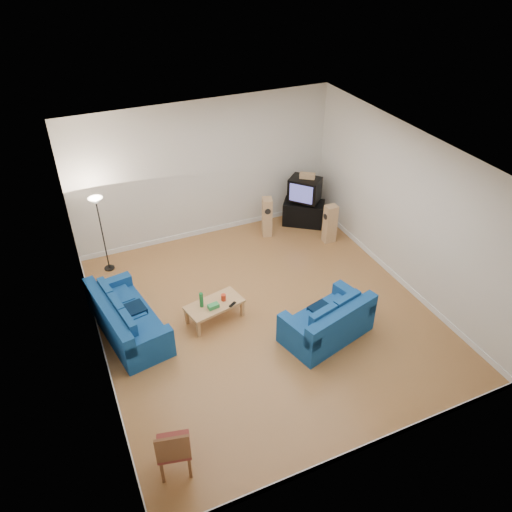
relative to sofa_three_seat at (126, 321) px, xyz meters
name	(u,v)px	position (x,y,z in m)	size (l,w,h in m)	color
room	(265,247)	(2.50, -0.53, 1.26)	(6.01, 6.51, 3.21)	brown
sofa_three_seat	(126,321)	(0.00, 0.00, 0.00)	(1.21, 2.13, 0.78)	navy
sofa_loveseat	(328,324)	(3.29, -1.54, 0.01)	(1.78, 1.28, 0.80)	navy
coffee_table	(214,306)	(1.59, -0.29, 0.04)	(1.15, 0.74, 0.39)	tan
bottle	(201,300)	(1.35, -0.27, 0.25)	(0.07, 0.07, 0.31)	#197233
tissue_box	(213,306)	(1.54, -0.40, 0.14)	(0.20, 0.11, 0.08)	green
red_canister	(223,297)	(1.78, -0.26, 0.16)	(0.09, 0.09, 0.13)	red
remote	(233,304)	(1.89, -0.46, 0.11)	(0.16, 0.05, 0.02)	black
tv_stand	(303,213)	(4.79, 2.17, 0.00)	(0.96, 0.53, 0.59)	black
av_receiver	(303,199)	(4.79, 2.22, 0.35)	(0.42, 0.35, 0.10)	black
television	(305,189)	(4.76, 2.14, 0.67)	(0.85, 0.87, 0.54)	black
centre_speaker	(307,176)	(4.82, 2.14, 1.00)	(0.36, 0.14, 0.12)	tan
speaker_left	(267,217)	(3.75, 2.06, 0.19)	(0.30, 0.34, 0.95)	tan
speaker_right	(330,224)	(4.95, 1.22, 0.18)	(0.29, 0.22, 0.93)	tan
floor_lamp	(98,211)	(0.06, 2.17, 1.13)	(0.29, 0.29, 1.72)	black
dining_chair	(174,449)	(0.04, -3.02, 0.23)	(0.53, 0.53, 0.93)	brown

